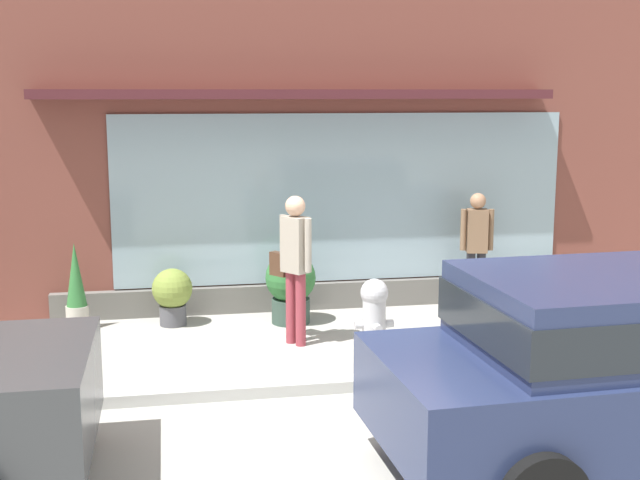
% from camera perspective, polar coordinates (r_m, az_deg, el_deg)
% --- Properties ---
extents(ground_plane, '(60.00, 60.00, 0.00)m').
position_cam_1_polar(ground_plane, '(8.67, 1.78, -9.67)').
color(ground_plane, '#9E9B93').
extents(curb_strip, '(14.00, 0.24, 0.12)m').
position_cam_1_polar(curb_strip, '(8.46, 2.08, -9.74)').
color(curb_strip, '#B2B2AD').
rests_on(curb_strip, ground_plane).
extents(storefront, '(14.00, 0.81, 5.22)m').
position_cam_1_polar(storefront, '(11.30, -1.58, 8.18)').
color(storefront, brown).
rests_on(storefront, ground_plane).
extents(fire_hydrant, '(0.44, 0.41, 0.91)m').
position_cam_1_polar(fire_hydrant, '(9.28, 3.71, -5.32)').
color(fire_hydrant, '#B2B2B7').
rests_on(fire_hydrant, ground_plane).
extents(pedestrian_with_handbag, '(0.44, 0.58, 1.76)m').
position_cam_1_polar(pedestrian_with_handbag, '(9.68, -1.76, -1.23)').
color(pedestrian_with_handbag, '#8E333D').
rests_on(pedestrian_with_handbag, ground_plane).
extents(pedestrian_passerby, '(0.44, 0.25, 1.59)m').
position_cam_1_polar(pedestrian_passerby, '(11.49, 10.63, -0.17)').
color(pedestrian_passerby, '#232328').
rests_on(pedestrian_passerby, ground_plane).
extents(parked_car_navy, '(4.25, 2.12, 1.56)m').
position_cam_1_polar(parked_car_navy, '(6.99, 20.51, -7.57)').
color(parked_car_navy, navy).
rests_on(parked_car_navy, ground_plane).
extents(potted_plant_trailing_edge, '(0.51, 0.51, 0.73)m').
position_cam_1_polar(potted_plant_trailing_edge, '(10.76, -10.04, -3.60)').
color(potted_plant_trailing_edge, '#4C4C51').
rests_on(potted_plant_trailing_edge, ground_plane).
extents(potted_plant_doorstep, '(0.35, 0.35, 0.52)m').
position_cam_1_polar(potted_plant_doorstep, '(11.98, 17.31, -3.19)').
color(potted_plant_doorstep, '#B7B2A3').
rests_on(potted_plant_doorstep, ground_plane).
extents(potted_plant_low_front, '(0.28, 0.28, 1.10)m').
position_cam_1_polar(potted_plant_low_front, '(10.80, -16.30, -3.19)').
color(potted_plant_low_front, '#B7B2A3').
rests_on(potted_plant_low_front, ground_plane).
extents(potted_plant_corner_tall, '(0.65, 0.65, 0.92)m').
position_cam_1_polar(potted_plant_corner_tall, '(10.68, -2.02, -3.08)').
color(potted_plant_corner_tall, '#33473D').
rests_on(potted_plant_corner_tall, ground_plane).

